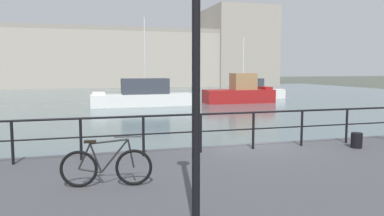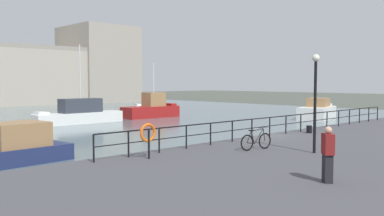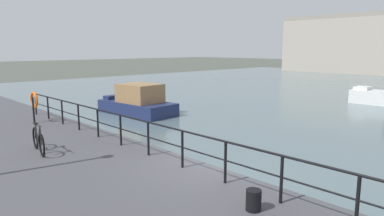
% 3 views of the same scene
% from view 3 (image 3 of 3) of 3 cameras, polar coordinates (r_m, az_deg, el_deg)
% --- Properties ---
extents(ground_plane, '(240.00, 240.00, 0.00)m').
position_cam_3_polar(ground_plane, '(10.53, 2.26, -13.65)').
color(ground_plane, '#4C5147').
extents(moored_white_yacht, '(5.47, 2.85, 1.96)m').
position_cam_3_polar(moored_white_yacht, '(22.64, -8.89, 0.96)').
color(moored_white_yacht, navy).
rests_on(moored_white_yacht, water_basin).
extents(quay_railing, '(25.15, 0.07, 1.08)m').
position_cam_3_polar(quay_railing, '(8.56, 5.52, -7.55)').
color(quay_railing, black).
rests_on(quay_railing, quay_promenade).
extents(parked_bicycle, '(1.75, 0.36, 0.98)m').
position_cam_3_polar(parked_bicycle, '(12.12, -23.90, -4.90)').
color(parked_bicycle, black).
rests_on(parked_bicycle, quay_promenade).
extents(mooring_bollard, '(0.32, 0.32, 0.44)m').
position_cam_3_polar(mooring_bollard, '(7.44, 10.07, -14.65)').
color(mooring_bollard, black).
rests_on(mooring_bollard, quay_promenade).
extents(life_ring_stand, '(0.75, 0.16, 1.40)m').
position_cam_3_polar(life_ring_stand, '(16.96, -24.49, 1.05)').
color(life_ring_stand, black).
rests_on(life_ring_stand, quay_promenade).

